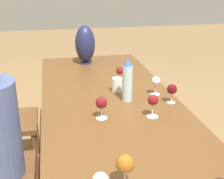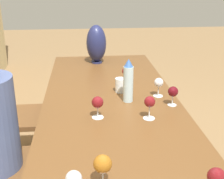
# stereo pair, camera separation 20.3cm
# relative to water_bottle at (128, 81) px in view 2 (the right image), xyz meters

# --- Properties ---
(dining_table) EXTENTS (2.46, 0.92, 0.73)m
(dining_table) POSITION_rel_water_bottle_xyz_m (-0.04, 0.11, -0.21)
(dining_table) COLOR brown
(dining_table) RESTS_ON ground_plane
(water_bottle) EXTENTS (0.07, 0.07, 0.30)m
(water_bottle) POSITION_rel_water_bottle_xyz_m (0.00, 0.00, 0.00)
(water_bottle) COLOR #ADCCD6
(water_bottle) RESTS_ON dining_table
(water_tumbler) EXTENTS (0.08, 0.08, 0.10)m
(water_tumbler) POSITION_rel_water_bottle_xyz_m (0.18, 0.03, -0.09)
(water_tumbler) COLOR silver
(water_tumbler) RESTS_ON dining_table
(vase) EXTENTS (0.18, 0.18, 0.36)m
(vase) POSITION_rel_water_bottle_xyz_m (0.95, 0.17, 0.04)
(vase) COLOR #1E234C
(vase) RESTS_ON dining_table
(wine_glass_0) EXTENTS (0.08, 0.08, 0.14)m
(wine_glass_0) POSITION_rel_water_bottle_xyz_m (-0.86, 0.23, -0.04)
(wine_glass_0) COLOR silver
(wine_glass_0) RESTS_ON dining_table
(wine_glass_1) EXTENTS (0.06, 0.06, 0.12)m
(wine_glass_1) POSITION_rel_water_bottle_xyz_m (0.39, -0.04, -0.06)
(wine_glass_1) COLOR silver
(wine_glass_1) RESTS_ON dining_table
(wine_glass_2) EXTENTS (0.07, 0.07, 0.14)m
(wine_glass_2) POSITION_rel_water_bottle_xyz_m (-0.27, -0.09, -0.04)
(wine_glass_2) COLOR silver
(wine_glass_2) RESTS_ON dining_table
(wine_glass_4) EXTENTS (0.07, 0.07, 0.13)m
(wine_glass_4) POSITION_rel_water_bottle_xyz_m (0.07, -0.22, -0.05)
(wine_glass_4) COLOR silver
(wine_glass_4) RESTS_ON dining_table
(wine_glass_5) EXTENTS (0.07, 0.07, 0.15)m
(wine_glass_5) POSITION_rel_water_bottle_xyz_m (-1.00, -0.19, -0.04)
(wine_glass_5) COLOR silver
(wine_glass_5) RESTS_ON dining_table
(wine_glass_6) EXTENTS (0.07, 0.07, 0.14)m
(wine_glass_6) POSITION_rel_water_bottle_xyz_m (-0.23, 0.22, -0.05)
(wine_glass_6) COLOR silver
(wine_glass_6) RESTS_ON dining_table
(wine_glass_7) EXTENTS (0.07, 0.07, 0.13)m
(wine_glass_7) POSITION_rel_water_bottle_xyz_m (-0.10, -0.28, -0.05)
(wine_glass_7) COLOR silver
(wine_glass_7) RESTS_ON dining_table
(chair_far) EXTENTS (0.44, 0.44, 0.94)m
(chair_far) POSITION_rel_water_bottle_xyz_m (0.45, 0.92, -0.38)
(chair_far) COLOR brown
(chair_far) RESTS_ON ground_plane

